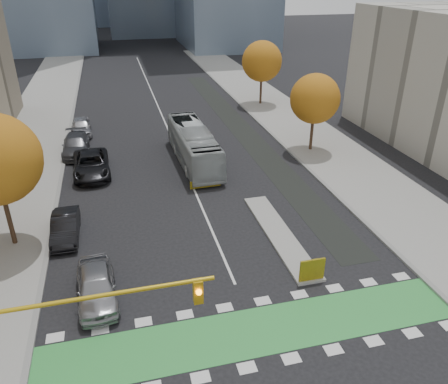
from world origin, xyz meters
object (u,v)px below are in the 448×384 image
tree_east_near (315,99)px  traffic_signal_west (57,328)px  parked_car_d (91,164)px  tree_east_far (262,61)px  parked_car_c (76,145)px  parked_car_b (65,227)px  parked_car_e (81,127)px  parked_car_a (96,286)px  bus (194,145)px  hazard_board (312,270)px

tree_east_near → traffic_signal_west: (-19.93, -22.51, -0.83)m
traffic_signal_west → parked_car_d: (0.37, 22.09, -3.18)m
tree_east_far → parked_car_c: bearing=-152.0°
parked_car_b → parked_car_e: size_ratio=0.95×
parked_car_a → parked_car_d: 15.95m
parked_car_c → parked_car_a: bearing=-84.6°
parked_car_d → parked_car_c: bearing=103.9°
traffic_signal_west → parked_car_b: bearing=94.9°
parked_car_b → parked_car_c: bearing=90.2°
bus → hazard_board: bearing=-82.1°
tree_east_near → tree_east_far: bearing=88.2°
parked_car_d → parked_car_e: parked_car_d is taller
hazard_board → bus: size_ratio=0.12×
tree_east_far → bus: 20.03m
hazard_board → traffic_signal_west: 13.23m
bus → parked_car_b: bus is taller
parked_car_c → tree_east_near: bearing=-12.2°
hazard_board → tree_east_far: tree_east_far is taller
parked_car_a → parked_car_b: (-1.91, 6.46, -0.09)m
hazard_board → parked_car_d: bearing=123.6°
tree_east_near → parked_car_b: (-21.00, -9.90, -4.13)m
parked_car_d → hazard_board: bearing=-58.5°
parked_car_b → parked_car_c: (0.00, 14.48, 0.08)m
parked_car_a → parked_car_e: size_ratio=1.02×
bus → parked_car_c: size_ratio=2.01×
parked_car_d → tree_east_near: bearing=-1.0°
tree_east_far → bus: bearing=-125.7°
parked_car_b → parked_car_c: size_ratio=0.79×
parked_car_b → parked_car_c: parked_car_c is taller
tree_east_near → parked_car_c: size_ratio=1.26×
tree_east_far → parked_car_e: 22.47m
hazard_board → parked_car_a: size_ratio=0.29×
hazard_board → tree_east_far: (8.50, 33.80, 4.44)m
hazard_board → bus: bus is taller
parked_car_d → parked_car_e: 10.48m
tree_east_near → tree_east_far: size_ratio=0.92×
parked_car_a → traffic_signal_west: bearing=-101.4°
tree_east_near → traffic_signal_west: size_ratio=0.83×
hazard_board → bus: bearing=99.5°
tree_east_far → parked_car_c: 24.74m
parked_car_c → parked_car_e: 5.43m
parked_car_a → parked_car_b: size_ratio=1.08×
bus → parked_car_a: 18.27m
tree_east_near → tree_east_far: 16.01m
bus → parked_car_d: size_ratio=1.84×
bus → traffic_signal_west: bearing=-113.3°
traffic_signal_west → parked_car_a: traffic_signal_west is taller
tree_east_far → parked_car_d: (-20.06, -16.42, -4.39)m
tree_east_far → parked_car_a: bearing=-121.2°
parked_car_b → parked_car_d: (1.44, 9.48, 0.12)m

